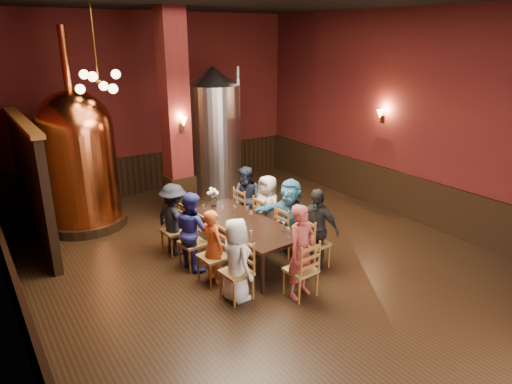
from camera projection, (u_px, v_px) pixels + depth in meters
room at (262, 141)px, 7.66m from camera, size 10.00×10.02×4.50m
wainscot_right at (405, 196)px, 10.32m from camera, size 0.08×9.90×1.00m
wainscot_back at (156, 171)px, 12.12m from camera, size 7.90×0.08×1.00m
wainscot_left at (19, 305)px, 6.15m from camera, size 0.08×9.90×1.00m
column at (175, 119)px, 9.70m from camera, size 0.58×0.58×4.50m
partition at (32, 185)px, 8.83m from camera, size 0.22×3.50×2.40m
pendant_cluster at (98, 82)px, 8.71m from camera, size 0.90×0.90×1.70m
sconce_wall at (383, 116)px, 10.35m from camera, size 0.20×0.20×0.36m
sconce_column at (182, 123)px, 9.48m from camera, size 0.20×0.20×0.36m
dining_table at (242, 225)px, 8.24m from camera, size 1.16×2.46×0.75m
chair_0 at (236, 272)px, 7.08m from camera, size 0.49×0.49×0.92m
person_0 at (236, 260)px, 7.01m from camera, size 0.44×0.67×1.35m
chair_1 at (213, 256)px, 7.58m from camera, size 0.49×0.49×0.92m
person_1 at (213, 246)px, 7.52m from camera, size 0.37×0.51×1.29m
chair_2 at (193, 243)px, 8.07m from camera, size 0.49×0.49×0.92m
person_2 at (192, 230)px, 7.99m from camera, size 0.40×0.71×1.40m
chair_3 at (175, 231)px, 8.57m from camera, size 0.49×0.49×0.92m
person_3 at (174, 219)px, 8.50m from camera, size 0.72×0.99×1.38m
chair_4 at (315, 243)px, 8.06m from camera, size 0.49×0.49×0.92m
person_4 at (315, 229)px, 7.97m from camera, size 0.69×0.94×1.48m
chair_5 at (289, 231)px, 8.56m from camera, size 0.49×0.49×0.92m
person_5 at (290, 217)px, 8.47m from camera, size 0.97×1.42×1.48m
chair_6 at (267, 220)px, 9.05m from camera, size 0.49×0.49×0.92m
person_6 at (267, 209)px, 8.98m from camera, size 0.51×0.72×1.38m
chair_7 at (247, 210)px, 9.55m from camera, size 0.49×0.49×0.92m
person_7 at (247, 200)px, 9.48m from camera, size 0.58×0.76×1.40m
chair_8 at (301, 269)px, 7.16m from camera, size 0.49×0.49×0.92m
person_8 at (301, 252)px, 7.06m from camera, size 0.63×0.48×1.54m
copper_kettle at (78, 158)px, 9.52m from camera, size 1.75×1.75×4.13m
steel_vessel at (214, 132)px, 11.47m from camera, size 1.58×1.58×3.24m
rose_vase at (213, 194)px, 8.90m from camera, size 0.22×0.22×0.38m
wine_glass_0 at (248, 211)px, 8.51m from camera, size 0.07×0.07×0.17m
wine_glass_1 at (235, 210)px, 8.56m from camera, size 0.07×0.07×0.17m
wine_glass_2 at (288, 233)px, 7.58m from camera, size 0.07×0.07×0.17m
wine_glass_3 at (223, 210)px, 8.55m from camera, size 0.07×0.07×0.17m
wine_glass_4 at (204, 209)px, 8.59m from camera, size 0.07×0.07×0.17m
wine_glass_5 at (283, 227)px, 7.81m from camera, size 0.07×0.07×0.17m
wine_glass_6 at (251, 235)px, 7.47m from camera, size 0.07×0.07×0.17m
wine_glass_7 at (251, 216)px, 8.28m from camera, size 0.07×0.07×0.17m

